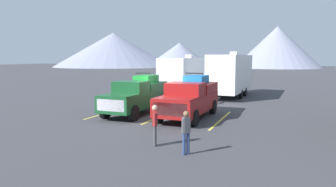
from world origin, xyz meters
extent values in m
plane|color=#38383D|center=(0.00, 0.00, 0.00)|extent=(240.00, 240.00, 0.00)
cube|color=#144723|center=(-1.64, 0.31, 0.88)|extent=(2.01, 5.53, 0.88)
cube|color=#144723|center=(-1.67, -1.67, 1.36)|extent=(1.88, 1.57, 0.08)
cube|color=#144723|center=(-1.65, -0.19, 1.68)|extent=(1.84, 1.46, 0.72)
cube|color=slate|center=(-1.66, -0.76, 1.71)|extent=(1.71, 0.23, 0.53)
cube|color=#144723|center=(-1.62, 1.80, 1.57)|extent=(1.93, 2.56, 0.50)
cube|color=silver|center=(-1.68, -2.41, 0.92)|extent=(1.65, 0.08, 0.62)
cylinder|color=black|center=(-0.78, -1.57, 0.44)|extent=(0.29, 0.88, 0.88)
cylinder|color=black|center=(-2.56, -1.55, 0.44)|extent=(0.29, 0.88, 0.88)
cylinder|color=black|center=(-0.73, 2.17, 0.44)|extent=(0.29, 0.88, 0.88)
cylinder|color=black|center=(-2.51, 2.20, 0.44)|extent=(0.29, 0.88, 0.88)
cube|color=green|center=(-1.62, 1.80, 2.05)|extent=(1.09, 1.64, 0.45)
cylinder|color=black|center=(-1.19, 1.24, 2.04)|extent=(0.19, 0.44, 0.44)
cylinder|color=black|center=(-2.07, 1.25, 2.04)|extent=(0.19, 0.44, 0.44)
cylinder|color=black|center=(-1.18, 2.35, 2.04)|extent=(0.19, 0.44, 0.44)
cylinder|color=black|center=(-2.05, 2.36, 2.04)|extent=(0.19, 0.44, 0.44)
cube|color=black|center=(-1.63, 1.34, 2.42)|extent=(0.97, 0.09, 0.08)
cube|color=maroon|center=(1.68, 0.33, 0.87)|extent=(2.15, 5.63, 0.90)
cube|color=maroon|center=(1.65, -1.69, 1.36)|extent=(2.01, 1.59, 0.08)
cube|color=maroon|center=(1.67, -0.18, 1.68)|extent=(1.97, 1.48, 0.72)
cube|color=slate|center=(1.66, -0.76, 1.71)|extent=(1.83, 0.23, 0.53)
cube|color=maroon|center=(1.70, 1.84, 1.60)|extent=(2.07, 2.60, 0.56)
cube|color=silver|center=(1.64, -2.44, 0.92)|extent=(1.77, 0.08, 0.63)
cylinder|color=black|center=(2.61, -1.59, 0.42)|extent=(0.29, 0.84, 0.84)
cylinder|color=black|center=(0.70, -1.56, 0.42)|extent=(0.29, 0.84, 0.84)
cylinder|color=black|center=(2.66, 2.22, 0.42)|extent=(0.29, 0.84, 0.84)
cylinder|color=black|center=(0.75, 2.25, 0.42)|extent=(0.29, 0.84, 0.84)
cube|color=blue|center=(1.70, 1.84, 2.10)|extent=(1.16, 1.66, 0.45)
cylinder|color=black|center=(2.16, 1.27, 2.10)|extent=(0.19, 0.44, 0.44)
cylinder|color=black|center=(1.22, 1.28, 2.10)|extent=(0.19, 0.44, 0.44)
cylinder|color=black|center=(2.17, 2.40, 2.10)|extent=(0.19, 0.44, 0.44)
cylinder|color=black|center=(1.24, 2.41, 2.10)|extent=(0.19, 0.44, 0.44)
cube|color=black|center=(1.69, 1.38, 2.48)|extent=(1.04, 0.09, 0.08)
cube|color=gold|center=(-3.53, 0.50, 0.00)|extent=(0.12, 5.50, 0.01)
cube|color=gold|center=(0.00, 0.50, 0.00)|extent=(0.12, 5.50, 0.01)
cube|color=gold|center=(3.53, 0.50, 0.00)|extent=(0.12, 5.50, 0.01)
cube|color=silver|center=(-1.96, 10.77, 1.94)|extent=(2.70, 7.27, 2.82)
cube|color=#595960|center=(-3.17, 10.83, 2.08)|extent=(0.31, 6.88, 0.24)
cube|color=silver|center=(-1.91, 11.85, 3.50)|extent=(0.63, 0.72, 0.30)
cube|color=#333333|center=(-2.13, 6.59, 0.32)|extent=(0.17, 1.20, 0.12)
cylinder|color=black|center=(-0.89, 9.87, 0.38)|extent=(0.25, 0.77, 0.76)
cylinder|color=black|center=(-3.10, 9.96, 0.38)|extent=(0.25, 0.77, 0.76)
cylinder|color=black|center=(-0.82, 11.59, 0.38)|extent=(0.25, 0.77, 0.76)
cylinder|color=black|center=(-3.02, 11.68, 0.38)|extent=(0.25, 0.77, 0.76)
cube|color=white|center=(2.13, 10.93, 2.07)|extent=(2.69, 7.73, 3.08)
cube|color=#4C6B99|center=(0.94, 10.98, 2.22)|extent=(0.33, 7.33, 0.24)
cube|color=silver|center=(2.18, 12.07, 3.76)|extent=(0.63, 0.72, 0.30)
cube|color=#333333|center=(1.95, 6.52, 0.32)|extent=(0.17, 1.20, 0.12)
cylinder|color=black|center=(3.18, 9.97, 0.38)|extent=(0.25, 0.77, 0.76)
cylinder|color=black|center=(1.01, 10.06, 0.38)|extent=(0.25, 0.77, 0.76)
cylinder|color=black|center=(3.26, 11.80, 0.38)|extent=(0.25, 0.77, 0.76)
cylinder|color=black|center=(1.09, 11.89, 0.38)|extent=(0.25, 0.77, 0.76)
cylinder|color=#3F3F42|center=(2.24, -5.58, 0.40)|extent=(0.12, 0.12, 0.81)
cylinder|color=#3F3F42|center=(2.18, -5.42, 0.40)|extent=(0.12, 0.12, 0.81)
cube|color=maroon|center=(2.21, -5.50, 1.09)|extent=(0.25, 0.28, 0.57)
sphere|color=tan|center=(2.21, -5.50, 1.49)|extent=(0.22, 0.22, 0.22)
cylinder|color=maroon|center=(2.25, -5.62, 1.06)|extent=(0.09, 0.09, 0.51)
cylinder|color=maroon|center=(2.16, -5.38, 1.06)|extent=(0.09, 0.09, 0.51)
cylinder|color=navy|center=(3.61, -6.16, 0.39)|extent=(0.11, 0.11, 0.79)
cylinder|color=navy|center=(3.73, -6.04, 0.39)|extent=(0.11, 0.11, 0.79)
cube|color=#4C4C51|center=(3.67, -6.10, 1.07)|extent=(0.29, 0.29, 0.56)
sphere|color=brown|center=(3.67, -6.10, 1.45)|extent=(0.21, 0.21, 0.21)
cylinder|color=#4C4C51|center=(3.58, -6.19, 1.04)|extent=(0.09, 0.09, 0.50)
cylinder|color=#4C4C51|center=(3.76, -6.01, 1.04)|extent=(0.09, 0.09, 0.50)
cone|color=gray|center=(-53.63, 83.71, 6.12)|extent=(42.81, 42.81, 12.25)
cone|color=gray|center=(-30.38, 89.91, 4.26)|extent=(24.36, 24.36, 8.51)
cone|color=gray|center=(2.35, 91.68, 6.67)|extent=(27.38, 27.38, 13.34)
camera|label=1|loc=(7.02, -16.36, 3.42)|focal=33.61mm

